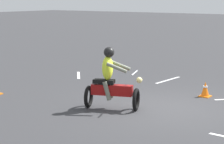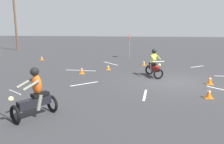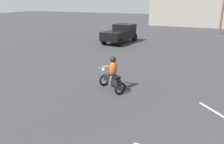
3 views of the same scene
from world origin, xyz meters
TOP-DOWN VIEW (x-y plane):
  - motorcycle_rider_background at (-5.61, 5.00)m, footprint 1.50×1.26m
  - pickup_truck at (-9.47, 16.15)m, footprint 2.50×4.36m
  - lane_stripe_nw at (-1.18, 4.62)m, footprint 1.17×1.24m

SIDE VIEW (x-z plane):
  - lane_stripe_nw at x=-1.18m, z-range 0.00..0.01m
  - motorcycle_rider_background at x=-5.61m, z-range -0.10..1.56m
  - pickup_truck at x=-9.47m, z-range 0.06..1.79m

